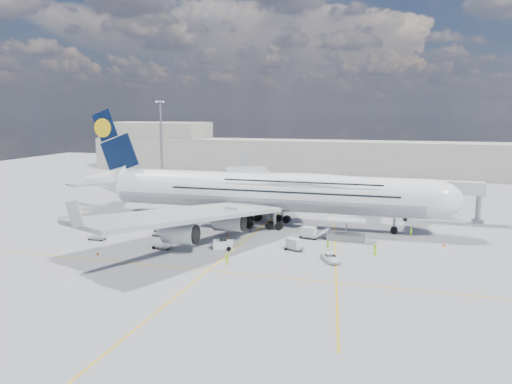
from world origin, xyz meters
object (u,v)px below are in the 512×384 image
(light_mast, at_px, (161,144))
(dolly_row_a, at_px, (162,230))
(dolly_nose_far, at_px, (294,244))
(jet_bridge, at_px, (421,189))
(cargo_loader, at_px, (345,233))
(catering_truck_inner, at_px, (277,203))
(cone_tail, at_px, (84,211))
(crew_loader, at_px, (328,245))
(crew_tug, at_px, (227,260))
(dolly_back, at_px, (97,238))
(dolly_nose_near, at_px, (309,232))
(catering_truck_outer, at_px, (265,185))
(crew_wing, at_px, (187,234))
(cone_wing_right_inner, at_px, (228,236))
(crew_nose, at_px, (411,232))
(cone_wing_left_outer, at_px, (226,201))
(airliner, at_px, (265,191))
(crew_van, at_px, (375,249))
(cone_wing_left_inner, at_px, (252,205))
(baggage_tug, at_px, (223,244))
(cone_wing_right_outer, at_px, (98,254))
(dolly_row_c, at_px, (162,247))
(cone_nose, at_px, (444,245))
(dolly_row_b, at_px, (160,234))

(light_mast, height_order, dolly_row_a, light_mast)
(light_mast, height_order, dolly_nose_far, light_mast)
(jet_bridge, xyz_separation_m, cargo_loader, (-12.99, -18.04, -5.60))
(catering_truck_inner, relative_size, cone_tail, 12.33)
(crew_loader, xyz_separation_m, crew_tug, (-12.77, -13.40, 0.13))
(dolly_back, xyz_separation_m, dolly_nose_far, (34.59, 3.35, 0.69))
(dolly_nose_near, bearing_deg, catering_truck_outer, 122.78)
(dolly_back, height_order, crew_wing, crew_wing)
(light_mast, distance_m, cone_wing_right_inner, 60.61)
(crew_nose, bearing_deg, dolly_back, 145.46)
(jet_bridge, xyz_separation_m, cone_wing_left_outer, (-45.52, 10.12, -6.58))
(dolly_nose_far, bearing_deg, airliner, 144.31)
(crew_van, distance_m, cone_wing_left_inner, 45.80)
(light_mast, bearing_deg, cone_wing_left_inner, -27.07)
(light_mast, distance_m, catering_truck_inner, 45.46)
(dolly_nose_far, distance_m, crew_van, 12.91)
(dolly_row_a, relative_size, catering_truck_outer, 0.43)
(airliner, xyz_separation_m, crew_van, (22.13, -15.30, -5.98))
(baggage_tug, xyz_separation_m, cone_tail, (-40.80, 20.34, -0.64))
(dolly_row_a, distance_m, crew_nose, 45.96)
(catering_truck_outer, relative_size, crew_wing, 4.02)
(crew_tug, bearing_deg, crew_van, 17.50)
(catering_truck_inner, xyz_separation_m, crew_van, (23.31, -30.15, -0.80))
(catering_truck_inner, bearing_deg, cargo_loader, -43.97)
(catering_truck_outer, relative_size, cone_wing_left_inner, 13.94)
(airliner, xyz_separation_m, cone_wing_right_outer, (-19.82, -27.70, -6.62))
(jet_bridge, height_order, cone_wing_left_outer, jet_bridge)
(cone_wing_right_inner, bearing_deg, crew_van, -8.18)
(crew_tug, relative_size, cone_wing_left_inner, 3.77)
(jet_bridge, xyz_separation_m, dolly_nose_near, (-19.34, -18.97, -5.73))
(dolly_row_c, relative_size, cone_nose, 5.65)
(dolly_row_a, xyz_separation_m, dolly_nose_far, (26.41, -5.24, 0.71))
(cargo_loader, relative_size, dolly_row_c, 2.41)
(dolly_row_b, xyz_separation_m, dolly_back, (-9.15, -5.85, 0.04))
(dolly_row_a, bearing_deg, cone_wing_right_inner, 0.51)
(dolly_row_a, distance_m, crew_loader, 31.79)
(dolly_row_a, xyz_separation_m, baggage_tug, (15.31, -8.16, 0.56))
(dolly_row_b, height_order, catering_truck_inner, catering_truck_inner)
(cargo_loader, bearing_deg, cone_wing_left_inner, 134.07)
(catering_truck_inner, distance_m, cone_tail, 43.68)
(baggage_tug, relative_size, crew_loader, 2.24)
(dolly_nose_far, xyz_separation_m, cone_wing_right_inner, (-12.95, 4.64, -0.75))
(light_mast, height_order, cone_nose, light_mast)
(cargo_loader, xyz_separation_m, crew_nose, (11.18, 5.93, -0.41))
(cargo_loader, relative_size, cone_wing_right_inner, 14.55)
(dolly_nose_near, bearing_deg, cargo_loader, 17.27)
(dolly_row_a, relative_size, dolly_row_c, 0.81)
(dolly_row_a, height_order, baggage_tug, baggage_tug)
(cone_wing_left_inner, bearing_deg, crew_loader, -55.02)
(dolly_row_a, xyz_separation_m, cone_wing_left_inner, (8.68, 29.74, -0.09))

